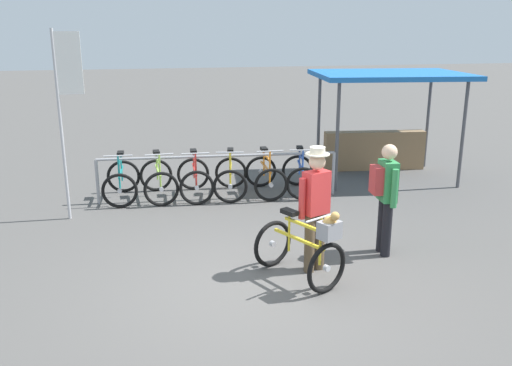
{
  "coord_description": "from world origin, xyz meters",
  "views": [
    {
      "loc": [
        -1.38,
        -6.23,
        3.19
      ],
      "look_at": [
        0.3,
        1.25,
        1.0
      ],
      "focal_mm": 38.02,
      "sensor_mm": 36.0,
      "label": 1
    }
  ],
  "objects_px": {
    "person_with_featured_bike": "(316,204)",
    "banner_flag": "(66,90)",
    "racked_bike_orange": "(266,176)",
    "racked_bike_lime": "(159,180)",
    "racked_bike_yellow": "(231,178)",
    "featured_bicycle": "(305,247)",
    "racked_bike_blue": "(300,175)",
    "racked_bike_teal": "(122,181)",
    "pedestrian_with_backpack": "(385,192)",
    "market_stall": "(382,113)",
    "racked_bike_red": "(195,179)"
  },
  "relations": [
    {
      "from": "racked_bike_yellow",
      "to": "market_stall",
      "type": "relative_size",
      "value": 0.36
    },
    {
      "from": "racked_bike_teal",
      "to": "racked_bike_blue",
      "type": "distance_m",
      "value": 3.5
    },
    {
      "from": "racked_bike_yellow",
      "to": "racked_bike_blue",
      "type": "relative_size",
      "value": 1.01
    },
    {
      "from": "featured_bicycle",
      "to": "market_stall",
      "type": "relative_size",
      "value": 0.37
    },
    {
      "from": "racked_bike_teal",
      "to": "racked_bike_orange",
      "type": "xyz_separation_m",
      "value": [
        2.79,
        -0.24,
        0.0
      ]
    },
    {
      "from": "racked_bike_red",
      "to": "racked_bike_orange",
      "type": "distance_m",
      "value": 1.4
    },
    {
      "from": "racked_bike_blue",
      "to": "market_stall",
      "type": "xyz_separation_m",
      "value": [
        2.19,
        1.03,
        1.03
      ]
    },
    {
      "from": "banner_flag",
      "to": "racked_bike_blue",
      "type": "bearing_deg",
      "value": 8.25
    },
    {
      "from": "pedestrian_with_backpack",
      "to": "person_with_featured_bike",
      "type": "bearing_deg",
      "value": -164.45
    },
    {
      "from": "featured_bicycle",
      "to": "banner_flag",
      "type": "height_order",
      "value": "banner_flag"
    },
    {
      "from": "racked_bike_blue",
      "to": "racked_bike_yellow",
      "type": "bearing_deg",
      "value": 175.12
    },
    {
      "from": "racked_bike_orange",
      "to": "featured_bicycle",
      "type": "xyz_separation_m",
      "value": [
        -0.43,
        -3.9,
        0.12
      ]
    },
    {
      "from": "featured_bicycle",
      "to": "banner_flag",
      "type": "bearing_deg",
      "value": 134.0
    },
    {
      "from": "racked_bike_yellow",
      "to": "racked_bike_blue",
      "type": "distance_m",
      "value": 1.4
    },
    {
      "from": "racked_bike_blue",
      "to": "racked_bike_red",
      "type": "bearing_deg",
      "value": 175.12
    },
    {
      "from": "banner_flag",
      "to": "racked_bike_orange",
      "type": "bearing_deg",
      "value": 10.77
    },
    {
      "from": "racked_bike_teal",
      "to": "racked_bike_red",
      "type": "relative_size",
      "value": 0.98
    },
    {
      "from": "person_with_featured_bike",
      "to": "banner_flag",
      "type": "xyz_separation_m",
      "value": [
        -3.35,
        2.91,
        1.28
      ]
    },
    {
      "from": "racked_bike_lime",
      "to": "racked_bike_yellow",
      "type": "distance_m",
      "value": 1.4
    },
    {
      "from": "racked_bike_yellow",
      "to": "racked_bike_red",
      "type": "bearing_deg",
      "value": 175.12
    },
    {
      "from": "racked_bike_lime",
      "to": "racked_bike_yellow",
      "type": "xyz_separation_m",
      "value": [
        1.39,
        -0.12,
        0.0
      ]
    },
    {
      "from": "racked_bike_red",
      "to": "person_with_featured_bike",
      "type": "relative_size",
      "value": 0.66
    },
    {
      "from": "racked_bike_orange",
      "to": "racked_bike_lime",
      "type": "bearing_deg",
      "value": 175.12
    },
    {
      "from": "featured_bicycle",
      "to": "person_with_featured_bike",
      "type": "bearing_deg",
      "value": 53.29
    },
    {
      "from": "pedestrian_with_backpack",
      "to": "banner_flag",
      "type": "distance_m",
      "value": 5.36
    },
    {
      "from": "racked_bike_yellow",
      "to": "market_stall",
      "type": "distance_m",
      "value": 3.84
    },
    {
      "from": "racked_bike_lime",
      "to": "featured_bicycle",
      "type": "height_order",
      "value": "featured_bicycle"
    },
    {
      "from": "person_with_featured_bike",
      "to": "banner_flag",
      "type": "relative_size",
      "value": 0.54
    },
    {
      "from": "racked_bike_orange",
      "to": "banner_flag",
      "type": "height_order",
      "value": "banner_flag"
    },
    {
      "from": "person_with_featured_bike",
      "to": "banner_flag",
      "type": "height_order",
      "value": "banner_flag"
    },
    {
      "from": "racked_bike_teal",
      "to": "racked_bike_red",
      "type": "bearing_deg",
      "value": -4.88
    },
    {
      "from": "pedestrian_with_backpack",
      "to": "market_stall",
      "type": "relative_size",
      "value": 0.49
    },
    {
      "from": "racked_bike_red",
      "to": "pedestrian_with_backpack",
      "type": "xyz_separation_m",
      "value": [
        2.36,
        -3.38,
        0.57
      ]
    },
    {
      "from": "racked_bike_yellow",
      "to": "person_with_featured_bike",
      "type": "xyz_separation_m",
      "value": [
        0.51,
        -3.65,
        0.58
      ]
    },
    {
      "from": "racked_bike_yellow",
      "to": "market_stall",
      "type": "height_order",
      "value": "market_stall"
    },
    {
      "from": "racked_bike_red",
      "to": "pedestrian_with_backpack",
      "type": "bearing_deg",
      "value": -55.12
    },
    {
      "from": "racked_bike_blue",
      "to": "racked_bike_lime",
      "type": "bearing_deg",
      "value": 175.12
    },
    {
      "from": "racked_bike_teal",
      "to": "person_with_featured_bike",
      "type": "distance_m",
      "value": 4.66
    },
    {
      "from": "person_with_featured_bike",
      "to": "market_stall",
      "type": "relative_size",
      "value": 0.51
    },
    {
      "from": "racked_bike_teal",
      "to": "market_stall",
      "type": "height_order",
      "value": "market_stall"
    },
    {
      "from": "banner_flag",
      "to": "racked_bike_yellow",
      "type": "bearing_deg",
      "value": 14.46
    },
    {
      "from": "racked_bike_lime",
      "to": "racked_bike_red",
      "type": "distance_m",
      "value": 0.7
    },
    {
      "from": "racked_bike_lime",
      "to": "racked_bike_orange",
      "type": "xyz_separation_m",
      "value": [
        2.09,
        -0.18,
        0.0
      ]
    },
    {
      "from": "racked_bike_lime",
      "to": "banner_flag",
      "type": "distance_m",
      "value": 2.51
    },
    {
      "from": "racked_bike_yellow",
      "to": "racked_bike_blue",
      "type": "xyz_separation_m",
      "value": [
        1.39,
        -0.12,
        0.0
      ]
    },
    {
      "from": "racked_bike_teal",
      "to": "racked_bike_yellow",
      "type": "relative_size",
      "value": 0.92
    },
    {
      "from": "racked_bike_teal",
      "to": "pedestrian_with_backpack",
      "type": "height_order",
      "value": "pedestrian_with_backpack"
    },
    {
      "from": "racked_bike_blue",
      "to": "featured_bicycle",
      "type": "distance_m",
      "value": 4.0
    },
    {
      "from": "person_with_featured_bike",
      "to": "banner_flag",
      "type": "bearing_deg",
      "value": 139.0
    },
    {
      "from": "person_with_featured_bike",
      "to": "pedestrian_with_backpack",
      "type": "distance_m",
      "value": 1.2
    }
  ]
}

